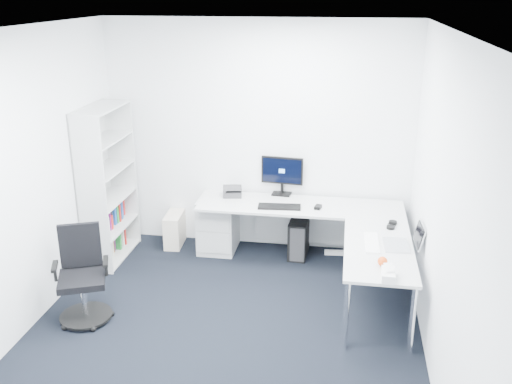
% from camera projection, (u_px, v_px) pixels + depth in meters
% --- Properties ---
extents(ground, '(4.20, 4.20, 0.00)m').
position_uv_depth(ground, '(221.00, 338.00, 5.17)').
color(ground, black).
extents(ceiling, '(4.20, 4.20, 0.00)m').
position_uv_depth(ceiling, '(214.00, 30.00, 4.26)').
color(ceiling, white).
extents(wall_back, '(3.60, 0.02, 2.70)m').
position_uv_depth(wall_back, '(258.00, 137.00, 6.67)').
color(wall_back, white).
rests_on(wall_back, ground).
extents(wall_front, '(3.60, 0.02, 2.70)m').
position_uv_depth(wall_front, '(121.00, 349.00, 2.77)').
color(wall_front, white).
rests_on(wall_front, ground).
extents(wall_left, '(0.02, 4.20, 2.70)m').
position_uv_depth(wall_left, '(17.00, 188.00, 4.99)').
color(wall_left, white).
rests_on(wall_left, ground).
extents(wall_right, '(0.02, 4.20, 2.70)m').
position_uv_depth(wall_right, '(443.00, 212.00, 4.44)').
color(wall_right, white).
rests_on(wall_right, ground).
extents(l_desk, '(2.32, 1.30, 0.68)m').
position_uv_depth(l_desk, '(297.00, 244.00, 6.28)').
color(l_desk, '#B7B9BA').
rests_on(l_desk, ground).
extents(drawer_pedestal, '(0.43, 0.54, 0.66)m').
position_uv_depth(drawer_pedestal, '(218.00, 223.00, 6.85)').
color(drawer_pedestal, '#B7B9BA').
rests_on(drawer_pedestal, ground).
extents(bookshelf, '(0.35, 0.90, 1.79)m').
position_uv_depth(bookshelf, '(107.00, 185.00, 6.46)').
color(bookshelf, silver).
rests_on(bookshelf, ground).
extents(task_chair, '(0.67, 0.67, 0.91)m').
position_uv_depth(task_chair, '(82.00, 277.00, 5.32)').
color(task_chair, black).
rests_on(task_chair, ground).
extents(black_pc_tower, '(0.23, 0.47, 0.45)m').
position_uv_depth(black_pc_tower, '(299.00, 237.00, 6.73)').
color(black_pc_tower, black).
rests_on(black_pc_tower, ground).
extents(beige_pc_tower, '(0.22, 0.44, 0.40)m').
position_uv_depth(beige_pc_tower, '(175.00, 229.00, 7.00)').
color(beige_pc_tower, beige).
rests_on(beige_pc_tower, ground).
extents(power_strip, '(0.39, 0.10, 0.04)m').
position_uv_depth(power_strip, '(341.00, 253.00, 6.79)').
color(power_strip, white).
rests_on(power_strip, ground).
extents(monitor, '(0.51, 0.20, 0.48)m').
position_uv_depth(monitor, '(282.00, 176.00, 6.71)').
color(monitor, black).
rests_on(monitor, l_desk).
extents(black_keyboard, '(0.49, 0.21, 0.02)m').
position_uv_depth(black_keyboard, '(279.00, 207.00, 6.38)').
color(black_keyboard, black).
rests_on(black_keyboard, l_desk).
extents(mouse, '(0.09, 0.12, 0.04)m').
position_uv_depth(mouse, '(318.00, 207.00, 6.35)').
color(mouse, black).
rests_on(mouse, l_desk).
extents(desk_phone, '(0.25, 0.25, 0.15)m').
position_uv_depth(desk_phone, '(233.00, 190.00, 6.72)').
color(desk_phone, '#2F2E31').
rests_on(desk_phone, l_desk).
extents(laptop, '(0.36, 0.35, 0.24)m').
position_uv_depth(laptop, '(397.00, 234.00, 5.39)').
color(laptop, silver).
rests_on(laptop, l_desk).
extents(white_keyboard, '(0.15, 0.47, 0.02)m').
position_uv_depth(white_keyboard, '(372.00, 243.00, 5.49)').
color(white_keyboard, white).
rests_on(white_keyboard, l_desk).
extents(headphones, '(0.17, 0.22, 0.05)m').
position_uv_depth(headphones, '(392.00, 224.00, 5.88)').
color(headphones, black).
rests_on(headphones, l_desk).
extents(orange_fruit, '(0.09, 0.09, 0.09)m').
position_uv_depth(orange_fruit, '(382.00, 261.00, 5.03)').
color(orange_fruit, '#E34C14').
rests_on(orange_fruit, l_desk).
extents(tissue_box, '(0.12, 0.22, 0.07)m').
position_uv_depth(tissue_box, '(388.00, 275.00, 4.81)').
color(tissue_box, white).
rests_on(tissue_box, l_desk).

